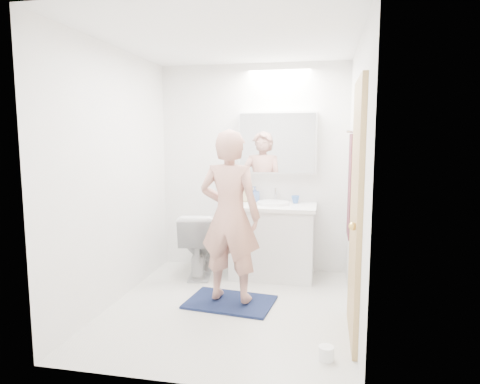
% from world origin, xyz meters
% --- Properties ---
extents(floor, '(2.50, 2.50, 0.00)m').
position_xyz_m(floor, '(0.00, 0.00, 0.00)').
color(floor, silver).
rests_on(floor, ground).
extents(ceiling, '(2.50, 2.50, 0.00)m').
position_xyz_m(ceiling, '(0.00, 0.00, 2.40)').
color(ceiling, white).
rests_on(ceiling, floor).
extents(wall_back, '(2.50, 0.00, 2.50)m').
position_xyz_m(wall_back, '(0.00, 1.25, 1.20)').
color(wall_back, white).
rests_on(wall_back, floor).
extents(wall_front, '(2.50, 0.00, 2.50)m').
position_xyz_m(wall_front, '(0.00, -1.25, 1.20)').
color(wall_front, white).
rests_on(wall_front, floor).
extents(wall_left, '(0.00, 2.50, 2.50)m').
position_xyz_m(wall_left, '(-1.10, 0.00, 1.20)').
color(wall_left, white).
rests_on(wall_left, floor).
extents(wall_right, '(0.00, 2.50, 2.50)m').
position_xyz_m(wall_right, '(1.10, 0.00, 1.20)').
color(wall_right, white).
rests_on(wall_right, floor).
extents(vanity_cabinet, '(0.90, 0.55, 0.78)m').
position_xyz_m(vanity_cabinet, '(0.28, 0.96, 0.39)').
color(vanity_cabinet, silver).
rests_on(vanity_cabinet, floor).
extents(countertop, '(0.95, 0.58, 0.04)m').
position_xyz_m(countertop, '(0.28, 0.96, 0.80)').
color(countertop, white).
rests_on(countertop, vanity_cabinet).
extents(sink_basin, '(0.36, 0.36, 0.03)m').
position_xyz_m(sink_basin, '(0.28, 0.99, 0.84)').
color(sink_basin, white).
rests_on(sink_basin, countertop).
extents(faucet, '(0.02, 0.02, 0.16)m').
position_xyz_m(faucet, '(0.28, 1.19, 0.90)').
color(faucet, silver).
rests_on(faucet, countertop).
extents(medicine_cabinet, '(0.88, 0.14, 0.70)m').
position_xyz_m(medicine_cabinet, '(0.30, 1.18, 1.50)').
color(medicine_cabinet, white).
rests_on(medicine_cabinet, wall_back).
extents(mirror_panel, '(0.84, 0.01, 0.66)m').
position_xyz_m(mirror_panel, '(0.30, 1.10, 1.50)').
color(mirror_panel, silver).
rests_on(mirror_panel, medicine_cabinet).
extents(toilet, '(0.52, 0.77, 0.73)m').
position_xyz_m(toilet, '(-0.54, 0.85, 0.36)').
color(toilet, silver).
rests_on(toilet, floor).
extents(bath_rug, '(0.86, 0.64, 0.02)m').
position_xyz_m(bath_rug, '(-0.01, 0.10, 0.01)').
color(bath_rug, '#14233F').
rests_on(bath_rug, floor).
extents(person, '(0.62, 0.45, 1.59)m').
position_xyz_m(person, '(-0.01, 0.10, 0.84)').
color(person, tan).
rests_on(person, bath_rug).
extents(door, '(0.04, 0.80, 2.00)m').
position_xyz_m(door, '(1.08, -0.35, 1.00)').
color(door, tan).
rests_on(door, wall_right).
extents(door_knob, '(0.06, 0.06, 0.06)m').
position_xyz_m(door_knob, '(1.04, -0.65, 0.95)').
color(door_knob, gold).
rests_on(door_knob, door).
extents(towel, '(0.02, 0.42, 1.00)m').
position_xyz_m(towel, '(1.08, 0.55, 1.10)').
color(towel, '#13193E').
rests_on(towel, wall_right).
extents(towel_hook, '(0.07, 0.02, 0.02)m').
position_xyz_m(towel_hook, '(1.07, 0.55, 1.62)').
color(towel_hook, silver).
rests_on(towel_hook, wall_right).
extents(soap_bottle_a, '(0.12, 0.12, 0.22)m').
position_xyz_m(soap_bottle_a, '(-0.06, 1.11, 0.93)').
color(soap_bottle_a, tan).
rests_on(soap_bottle_a, countertop).
extents(soap_bottle_b, '(0.12, 0.11, 0.18)m').
position_xyz_m(soap_bottle_b, '(0.04, 1.15, 0.91)').
color(soap_bottle_b, '#4F6CAA').
rests_on(soap_bottle_b, countertop).
extents(toothbrush_cup, '(0.11, 0.11, 0.09)m').
position_xyz_m(toothbrush_cup, '(0.51, 1.12, 0.86)').
color(toothbrush_cup, '#3B67B2').
rests_on(toothbrush_cup, countertop).
extents(toilet_paper_roll, '(0.11, 0.11, 0.10)m').
position_xyz_m(toilet_paper_roll, '(0.88, -0.77, 0.05)').
color(toilet_paper_roll, white).
rests_on(toilet_paper_roll, floor).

